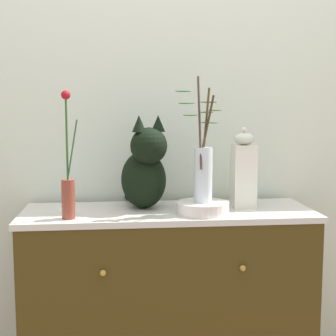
{
  "coord_description": "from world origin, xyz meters",
  "views": [
    {
      "loc": [
        -0.21,
        -2.05,
        1.31
      ],
      "look_at": [
        0.0,
        0.0,
        1.06
      ],
      "focal_mm": 52.5,
      "sensor_mm": 36.0,
      "label": 1
    }
  ],
  "objects_px": {
    "sideboard": "(168,308)",
    "cat_sitting": "(145,170)",
    "bowl_porcelain": "(203,208)",
    "vase_glass_clear": "(203,167)",
    "jar_lidded_porcelain": "(244,171)",
    "vase_slim_green": "(68,186)"
  },
  "relations": [
    {
      "from": "sideboard",
      "to": "vase_glass_clear",
      "type": "height_order",
      "value": "vase_glass_clear"
    },
    {
      "from": "bowl_porcelain",
      "to": "vase_slim_green",
      "type": "bearing_deg",
      "value": -175.71
    },
    {
      "from": "cat_sitting",
      "to": "vase_slim_green",
      "type": "bearing_deg",
      "value": -150.81
    },
    {
      "from": "vase_slim_green",
      "to": "bowl_porcelain",
      "type": "bearing_deg",
      "value": 4.29
    },
    {
      "from": "sideboard",
      "to": "bowl_porcelain",
      "type": "bearing_deg",
      "value": -33.08
    },
    {
      "from": "cat_sitting",
      "to": "vase_slim_green",
      "type": "xyz_separation_m",
      "value": [
        -0.31,
        -0.17,
        -0.04
      ]
    },
    {
      "from": "vase_glass_clear",
      "to": "vase_slim_green",
      "type": "bearing_deg",
      "value": -175.51
    },
    {
      "from": "sideboard",
      "to": "bowl_porcelain",
      "type": "xyz_separation_m",
      "value": [
        0.13,
        -0.09,
        0.46
      ]
    },
    {
      "from": "sideboard",
      "to": "jar_lidded_porcelain",
      "type": "height_order",
      "value": "jar_lidded_porcelain"
    },
    {
      "from": "bowl_porcelain",
      "to": "jar_lidded_porcelain",
      "type": "bearing_deg",
      "value": 29.33
    },
    {
      "from": "jar_lidded_porcelain",
      "to": "vase_slim_green",
      "type": "bearing_deg",
      "value": -168.35
    },
    {
      "from": "vase_slim_green",
      "to": "jar_lidded_porcelain",
      "type": "bearing_deg",
      "value": 11.65
    },
    {
      "from": "sideboard",
      "to": "jar_lidded_porcelain",
      "type": "distance_m",
      "value": 0.69
    },
    {
      "from": "sideboard",
      "to": "cat_sitting",
      "type": "distance_m",
      "value": 0.62
    },
    {
      "from": "sideboard",
      "to": "vase_slim_green",
      "type": "xyz_separation_m",
      "value": [
        -0.4,
        -0.13,
        0.57
      ]
    },
    {
      "from": "sideboard",
      "to": "vase_glass_clear",
      "type": "relative_size",
      "value": 2.41
    },
    {
      "from": "bowl_porcelain",
      "to": "jar_lidded_porcelain",
      "type": "relative_size",
      "value": 0.62
    },
    {
      "from": "bowl_porcelain",
      "to": "vase_glass_clear",
      "type": "bearing_deg",
      "value": 98.6
    },
    {
      "from": "sideboard",
      "to": "bowl_porcelain",
      "type": "relative_size",
      "value": 5.69
    },
    {
      "from": "cat_sitting",
      "to": "vase_glass_clear",
      "type": "height_order",
      "value": "vase_glass_clear"
    },
    {
      "from": "vase_slim_green",
      "to": "vase_glass_clear",
      "type": "height_order",
      "value": "vase_glass_clear"
    },
    {
      "from": "vase_slim_green",
      "to": "bowl_porcelain",
      "type": "height_order",
      "value": "vase_slim_green"
    }
  ]
}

